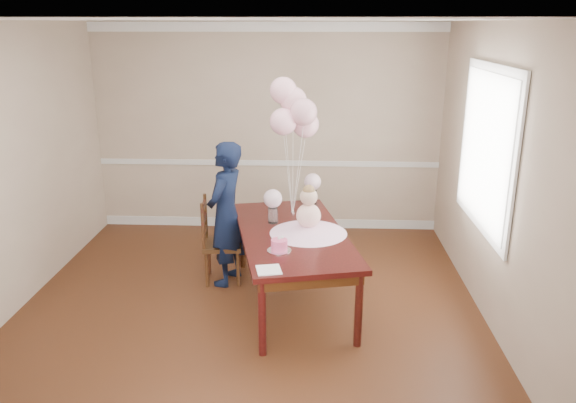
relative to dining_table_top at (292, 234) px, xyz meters
The scene contains 51 objects.
floor 0.90m from the dining_table_top, 139.45° to the right, with size 4.50×5.00×0.00m, color #34190D.
ceiling 2.06m from the dining_table_top, 139.45° to the right, with size 4.50×5.00×0.02m, color white.
wall_back 2.28m from the dining_table_top, 100.92° to the left, with size 4.50×0.02×2.70m, color tan.
wall_front 2.95m from the dining_table_top, 98.25° to the right, with size 4.50×0.02×2.70m, color tan.
wall_right 1.97m from the dining_table_top, 10.92° to the right, with size 0.02×5.00×2.70m, color tan.
chair_rail_trim 2.18m from the dining_table_top, 100.97° to the left, with size 4.50×0.02×0.07m, color silver.
crown_molding 2.90m from the dining_table_top, 100.97° to the left, with size 4.50×0.02×0.12m, color silver.
baseboard_trim 2.27m from the dining_table_top, 100.97° to the left, with size 4.50×0.02×0.12m, color silver.
window_frame 2.00m from the dining_table_top, ahead, with size 0.02×1.66×1.56m, color white.
window_blinds 1.99m from the dining_table_top, ahead, with size 0.01×1.50×1.40m, color silver.
dining_table_top is the anchor object (origin of this frame).
table_apron 0.07m from the dining_table_top, ahead, with size 0.89×1.87×0.10m, color black.
table_leg_fl 1.06m from the dining_table_top, 102.23° to the right, with size 0.07×0.07×0.69m, color black.
table_leg_fr 1.06m from the dining_table_top, 53.15° to the right, with size 0.07×0.07×0.69m, color black.
table_leg_bl 1.06m from the dining_table_top, 126.85° to the left, with size 0.07×0.07×0.69m, color black.
table_leg_br 1.06m from the dining_table_top, 77.77° to the left, with size 0.07×0.07×0.69m, color black.
baby_skirt 0.17m from the dining_table_top, ahead, with size 0.75×0.75×0.10m, color #F8B7DF.
baby_torso 0.26m from the dining_table_top, ahead, with size 0.24×0.24×0.24m, color pink.
baby_head 0.42m from the dining_table_top, ahead, with size 0.17×0.17×0.17m, color #CCA78C.
baby_hair 0.48m from the dining_table_top, ahead, with size 0.12×0.12×0.12m, color brown.
cake_platter 0.49m from the dining_table_top, 101.65° to the right, with size 0.22×0.22×0.01m, color silver.
birthday_cake 0.49m from the dining_table_top, 101.65° to the right, with size 0.15×0.15×0.10m, color #E0477C.
cake_flower_a 0.51m from the dining_table_top, 101.65° to the right, with size 0.03×0.03×0.03m, color silver.
cake_flower_b 0.48m from the dining_table_top, 99.26° to the right, with size 0.03×0.03×0.03m, color silver.
rose_vase_near 0.35m from the dining_table_top, 128.88° to the left, with size 0.10×0.10×0.16m, color white.
roses_near 0.43m from the dining_table_top, 128.88° to the left, with size 0.19×0.19×0.19m, color beige.
rose_vase_far 0.92m from the dining_table_top, 78.22° to the left, with size 0.10×0.10×0.16m, color white.
roses_far 0.96m from the dining_table_top, 78.22° to the left, with size 0.19×0.19×0.19m, color silver.
napkin 0.91m from the dining_table_top, 100.07° to the right, with size 0.20×0.20×0.01m, color white.
balloon_weight 0.55m from the dining_table_top, 92.01° to the left, with size 0.04×0.04×0.02m, color silver.
balloon_a 1.15m from the dining_table_top, 102.31° to the left, with size 0.28×0.28×0.28m, color #FFB4C7.
balloon_b 1.23m from the dining_table_top, 80.51° to the left, with size 0.28×0.28×0.28m, color #E19FAE.
balloon_c 1.37m from the dining_table_top, 91.85° to the left, with size 0.28×0.28×0.28m, color #E9A5B1.
balloon_d 1.46m from the dining_table_top, 100.60° to the left, with size 0.28×0.28×0.28m, color #F9B0C1.
balloon_e 1.17m from the dining_table_top, 80.67° to the left, with size 0.28×0.28×0.28m, color #F5AEBD.
balloon_ribbon_a 0.71m from the dining_table_top, 97.12° to the left, with size 0.00×0.00×0.83m, color silver.
balloon_ribbon_b 0.73m from the dining_table_top, 86.37° to the left, with size 0.00×0.00×0.93m, color white.
balloon_ribbon_c 0.81m from the dining_table_top, 91.92° to the left, with size 0.00×0.00×1.03m, color white.
balloon_ribbon_d 0.85m from the dining_table_top, 96.69° to the left, with size 0.00×0.00×1.12m, color silver.
balloon_ribbon_e 0.74m from the dining_table_top, 85.79° to the left, with size 0.00×0.00×0.78m, color white.
dining_chair_seat 0.94m from the dining_table_top, 149.56° to the left, with size 0.40×0.40×0.05m, color #341E0E.
chair_leg_fl 1.09m from the dining_table_top, 163.50° to the left, with size 0.04×0.04×0.39m, color #3B2010.
chair_leg_fr 0.84m from the dining_table_top, 152.63° to the left, with size 0.04×0.04×0.39m, color #321B0D.
chair_leg_bl 1.23m from the dining_table_top, 147.76° to the left, with size 0.04×0.04×0.39m, color #391B0F.
chair_leg_br 1.03m from the dining_table_top, 134.53° to the left, with size 0.04×0.04×0.39m, color #391A0F.
chair_back_post_l 0.97m from the dining_table_top, 163.91° to the left, with size 0.04×0.04×0.51m, color #361C0E.
chair_back_post_r 1.13m from the dining_table_top, 148.32° to the left, with size 0.04×0.04×0.51m, color #3C2210.
chair_slat_low 1.05m from the dining_table_top, 155.50° to the left, with size 0.03×0.36×0.05m, color #361C0E.
chair_slat_mid 1.04m from the dining_table_top, 155.50° to the left, with size 0.03×0.36×0.05m, color #3B1710.
chair_slat_top 1.05m from the dining_table_top, 155.50° to the left, with size 0.03×0.36×0.05m, color #33150D.
woman 0.83m from the dining_table_top, 149.87° to the left, with size 0.56×0.37×1.54m, color black.
Camera 1 is at (0.61, -4.74, 2.68)m, focal length 35.00 mm.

